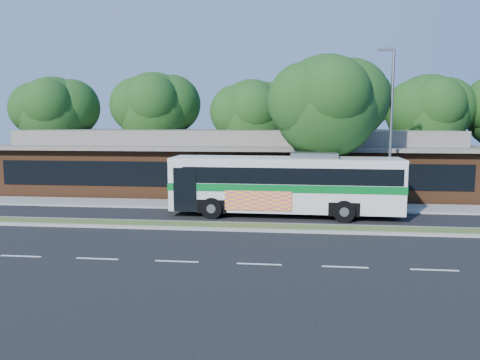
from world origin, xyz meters
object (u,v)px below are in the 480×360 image
at_px(sedan, 4,184).
at_px(sidewalk_tree, 334,105).
at_px(lamp_post, 390,124).
at_px(transit_bus, 286,181).

height_order(sedan, sidewalk_tree, sidewalk_tree).
xyz_separation_m(sedan, sidewalk_tree, (22.40, -3.08, 5.33)).
bearing_deg(sedan, lamp_post, -89.64).
height_order(lamp_post, transit_bus, lamp_post).
distance_m(transit_bus, sedan, 20.59).
xyz_separation_m(lamp_post, sidewalk_tree, (-3.14, 0.34, 1.10)).
distance_m(lamp_post, transit_bus, 6.86).
height_order(transit_bus, sidewalk_tree, sidewalk_tree).
bearing_deg(transit_bus, sidewalk_tree, 45.18).
relative_size(transit_bus, sedan, 2.63).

